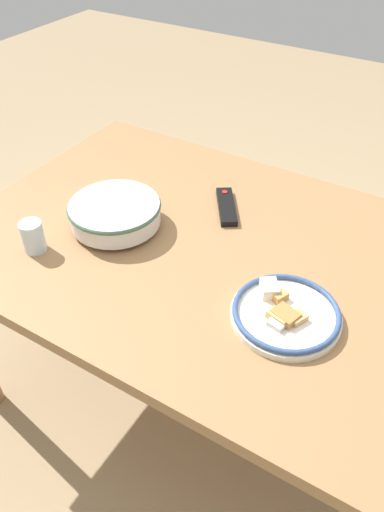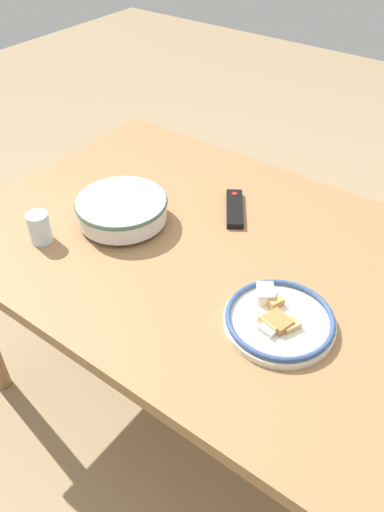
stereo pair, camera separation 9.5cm
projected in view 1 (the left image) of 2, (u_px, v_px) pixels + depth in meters
The scene contains 6 objects.
ground_plane at pixel (212, 396), 1.93m from camera, with size 8.00×8.00×0.00m, color #9E8460.
dining_table at pixel (218, 267), 1.49m from camera, with size 1.55×1.02×0.74m.
noodle_bowl at pixel (115, 213), 1.50m from camera, with size 0.28×0.28×0.08m.
food_plate at pixel (285, 313), 1.23m from camera, with size 0.27×0.27×0.05m.
tv_remote at pixel (226, 206), 1.59m from camera, with size 0.15×0.19×0.02m.
drinking_glass at pixel (33, 237), 1.41m from camera, with size 0.06×0.06×0.09m.
Camera 1 is at (0.51, -0.99, 1.66)m, focal length 35.00 mm.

